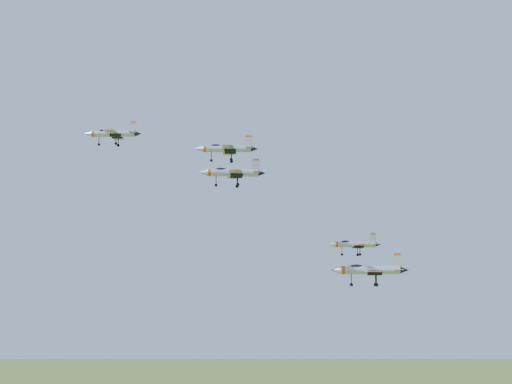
{
  "coord_description": "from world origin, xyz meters",
  "views": [
    {
      "loc": [
        12.35,
        -130.43,
        113.6
      ],
      "look_at": [
        2.53,
        -2.55,
        129.04
      ],
      "focal_mm": 50.0,
      "sensor_mm": 36.0,
      "label": 1
    }
  ],
  "objects": [
    {
      "name": "jet_lead",
      "position": [
        -27.48,
        8.05,
        142.45
      ],
      "size": [
        11.86,
        9.79,
        3.17
      ],
      "rotation": [
        0.0,
        0.0,
        0.05
      ],
      "color": "#A4A9B0"
    },
    {
      "name": "jet_right_high",
      "position": [
        -0.44,
        -16.83,
        130.52
      ],
      "size": [
        11.15,
        9.33,
        2.98
      ],
      "rotation": [
        0.0,
        0.0,
        0.16
      ],
      "color": "#A4A9B0"
    },
    {
      "name": "jet_left_high",
      "position": [
        -3.45,
        0.24,
        137.62
      ],
      "size": [
        12.1,
        10.03,
        3.23
      ],
      "rotation": [
        0.0,
        0.0,
        0.09
      ],
      "color": "#A4A9B0"
    },
    {
      "name": "jet_left_low",
      "position": [
        20.44,
        5.57,
        119.86
      ],
      "size": [
        10.42,
        8.74,
        2.79
      ],
      "rotation": [
        0.0,
        0.0,
        0.17
      ],
      "color": "#A4A9B0"
    },
    {
      "name": "jet_right_low",
      "position": [
        21.89,
        -9.9,
        114.87
      ],
      "size": [
        13.12,
        10.8,
        3.51
      ],
      "rotation": [
        0.0,
        0.0,
        -0.03
      ],
      "color": "#A4A9B0"
    }
  ]
}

